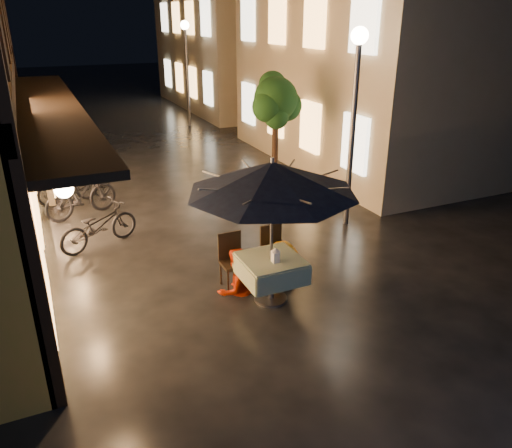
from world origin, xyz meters
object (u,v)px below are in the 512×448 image
streetlamp_near (355,94)px  table_lantern (275,254)px  cafe_table (271,268)px  person_yellow (283,243)px  patio_umbrella (272,177)px  bicycle_0 (99,226)px  person_orange (235,251)px

streetlamp_near → table_lantern: streetlamp_near is taller
cafe_table → person_yellow: size_ratio=0.67×
table_lantern → person_yellow: 0.83m
table_lantern → patio_umbrella: bearing=90.0°
streetlamp_near → table_lantern: (-3.02, -2.44, -2.00)m
bicycle_0 → person_yellow: bearing=-159.4°
person_yellow → bicycle_0: person_yellow is taller
person_yellow → table_lantern: bearing=40.2°
cafe_table → table_lantern: table_lantern is taller
patio_umbrella → bicycle_0: (-2.29, 3.34, -1.69)m
streetlamp_near → bicycle_0: streetlamp_near is taller
person_yellow → bicycle_0: size_ratio=0.85×
cafe_table → bicycle_0: 4.06m
patio_umbrella → person_orange: bearing=129.1°
streetlamp_near → bicycle_0: 5.95m
streetlamp_near → person_orange: size_ratio=2.76×
cafe_table → patio_umbrella: (0.00, 0.00, 1.56)m
streetlamp_near → person_orange: bearing=-152.8°
person_yellow → bicycle_0: (-2.77, 2.84, -0.28)m
table_lantern → person_yellow: person_yellow is taller
streetlamp_near → cafe_table: streetlamp_near is taller
table_lantern → bicycle_0: size_ratio=0.14×
patio_umbrella → table_lantern: patio_umbrella is taller
table_lantern → person_orange: (-0.42, 0.67, -0.15)m
person_yellow → bicycle_0: 3.97m
table_lantern → person_orange: person_orange is taller
person_yellow → cafe_table: bearing=32.9°
streetlamp_near → person_orange: 4.43m
cafe_table → table_lantern: size_ratio=3.96×
person_yellow → patio_umbrella: bearing=32.9°
bicycle_0 → patio_umbrella: bearing=-169.2°
streetlamp_near → patio_umbrella: streetlamp_near is taller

